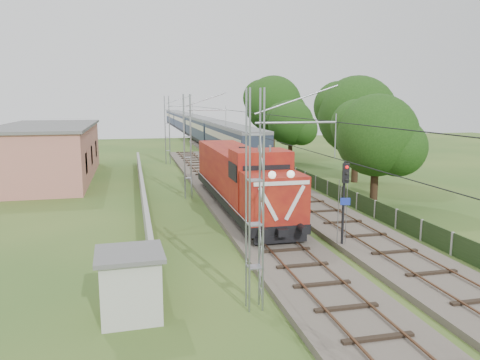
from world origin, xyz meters
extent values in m
plane|color=#29501E|center=(0.00, 0.00, 0.00)|extent=(140.00, 140.00, 0.00)
cube|color=#6B6054|center=(0.00, 7.00, 0.15)|extent=(4.20, 70.00, 0.30)
cube|color=black|center=(0.00, 7.00, 0.35)|extent=(2.40, 70.00, 0.10)
cube|color=brown|center=(-0.85, 7.00, 0.42)|extent=(0.08, 70.00, 0.05)
cube|color=brown|center=(0.85, 7.00, 0.42)|extent=(0.08, 70.00, 0.05)
cube|color=#6B6054|center=(5.00, 20.00, 0.15)|extent=(4.20, 80.00, 0.30)
cube|color=black|center=(5.00, 20.00, 0.35)|extent=(2.40, 80.00, 0.10)
cube|color=brown|center=(4.15, 20.00, 0.42)|extent=(0.08, 80.00, 0.05)
cube|color=brown|center=(5.85, 20.00, 0.42)|extent=(0.08, 80.00, 0.05)
cylinder|color=gray|center=(-1.50, -8.00, 6.80)|extent=(3.00, 0.08, 0.08)
cylinder|color=gray|center=(-1.50, 12.00, 6.80)|extent=(3.00, 0.08, 0.08)
cylinder|color=gray|center=(-1.50, 32.00, 6.80)|extent=(3.00, 0.08, 0.08)
cylinder|color=black|center=(0.00, 12.00, 5.50)|extent=(0.03, 70.00, 0.03)
cylinder|color=black|center=(0.00, 12.00, 6.80)|extent=(0.03, 70.00, 0.03)
cube|color=#9E9E99|center=(-6.50, 12.00, 0.75)|extent=(0.25, 40.00, 1.50)
cube|color=#BF7166|center=(-15.00, 24.00, 2.50)|extent=(8.00, 20.00, 5.00)
cube|color=#606060|center=(-15.00, 24.00, 5.10)|extent=(8.40, 20.40, 0.25)
cube|color=black|center=(-11.05, 18.00, 2.20)|extent=(0.10, 1.60, 1.80)
cube|color=black|center=(-11.05, 24.00, 2.20)|extent=(0.10, 1.60, 1.80)
cube|color=black|center=(-11.05, 30.00, 2.20)|extent=(0.10, 1.60, 1.80)
cube|color=black|center=(8.00, 3.00, 0.60)|extent=(0.05, 32.00, 1.15)
cube|color=#9E9E99|center=(8.00, 18.00, 0.60)|extent=(0.12, 0.12, 1.20)
cube|color=black|center=(0.00, 7.17, 1.04)|extent=(3.22, 18.23, 0.54)
cube|color=black|center=(0.00, 1.27, 0.72)|extent=(2.36, 3.86, 0.54)
cube|color=black|center=(0.00, 13.07, 0.72)|extent=(2.36, 3.86, 0.54)
cube|color=black|center=(0.00, -1.84, 0.61)|extent=(2.79, 0.27, 0.38)
cube|color=#A12A12|center=(0.00, -0.60, 2.54)|extent=(3.11, 2.68, 2.47)
sphere|color=white|center=(-0.48, -1.89, 3.93)|extent=(0.39, 0.39, 0.39)
sphere|color=white|center=(0.48, -1.89, 3.93)|extent=(0.39, 0.39, 0.39)
cube|color=silver|center=(-0.70, -1.96, 2.49)|extent=(1.08, 0.06, 1.79)
cube|color=silver|center=(0.70, -1.96, 2.49)|extent=(1.08, 0.06, 1.79)
cube|color=silver|center=(0.00, -1.96, 3.51)|extent=(2.90, 0.06, 0.19)
cube|color=#A12A12|center=(0.00, 2.02, 3.02)|extent=(3.22, 2.57, 3.43)
cube|color=black|center=(0.00, 0.72, 3.56)|extent=(2.68, 0.06, 0.97)
cube|color=#A12A12|center=(0.00, 9.80, 2.70)|extent=(3.00, 12.97, 2.79)
cylinder|color=black|center=(0.00, 6.53, 4.26)|extent=(0.47, 0.47, 0.43)
cylinder|color=gray|center=(-0.32, 1.17, 4.90)|extent=(0.13, 0.13, 0.38)
cylinder|color=gray|center=(0.32, 1.17, 4.90)|extent=(0.13, 0.13, 0.38)
cube|color=black|center=(5.00, 32.61, 0.93)|extent=(3.11, 23.61, 0.54)
cube|color=#2A3046|center=(5.00, 32.61, 2.65)|extent=(3.22, 23.61, 2.90)
cube|color=#C1BB95|center=(5.00, 32.61, 3.19)|extent=(3.26, 22.66, 0.80)
cube|color=slate|center=(5.00, 32.61, 4.26)|extent=(3.27, 23.61, 0.38)
cube|color=black|center=(5.00, 57.29, 0.93)|extent=(3.11, 23.61, 0.54)
cube|color=#2A3046|center=(5.00, 57.29, 2.65)|extent=(3.22, 23.61, 2.90)
cube|color=#C1BB95|center=(5.00, 57.29, 3.19)|extent=(3.26, 22.66, 0.80)
cube|color=slate|center=(5.00, 57.29, 4.26)|extent=(3.27, 23.61, 0.38)
cube|color=black|center=(5.00, 81.97, 0.93)|extent=(3.11, 23.61, 0.54)
cube|color=#2A3046|center=(5.00, 81.97, 2.65)|extent=(3.22, 23.61, 2.90)
cube|color=#C1BB95|center=(5.00, 81.97, 3.19)|extent=(3.26, 22.66, 0.80)
cube|color=slate|center=(5.00, 81.97, 4.26)|extent=(3.27, 23.61, 0.38)
cube|color=black|center=(5.00, 106.65, 0.93)|extent=(3.11, 23.61, 0.54)
cube|color=#2A3046|center=(5.00, 106.65, 2.65)|extent=(3.22, 23.61, 2.90)
cube|color=#C1BB95|center=(5.00, 106.65, 3.19)|extent=(3.26, 22.66, 0.80)
cube|color=slate|center=(5.00, 106.65, 4.26)|extent=(3.27, 23.61, 0.38)
cylinder|color=black|center=(3.14, -2.37, 2.26)|extent=(0.13, 0.13, 4.53)
cube|color=black|center=(3.14, -2.51, 3.98)|extent=(0.36, 0.27, 1.00)
sphere|color=red|center=(3.14, -2.62, 4.30)|extent=(0.16, 0.16, 0.16)
sphere|color=black|center=(3.14, -2.62, 3.98)|extent=(0.16, 0.16, 0.16)
sphere|color=black|center=(3.14, -2.62, 3.67)|extent=(0.16, 0.16, 0.16)
cube|color=#1A2E9F|center=(3.19, -2.48, 2.54)|extent=(0.49, 0.17, 0.36)
cube|color=beige|center=(-7.40, -7.67, 1.12)|extent=(2.10, 2.10, 2.23)
cube|color=#606060|center=(-7.40, -7.67, 2.33)|extent=(2.42, 2.42, 0.15)
cylinder|color=#392317|center=(9.91, 6.68, 1.80)|extent=(0.55, 0.55, 3.60)
sphere|color=#17360E|center=(9.91, 6.68, 5.07)|extent=(5.89, 5.89, 5.89)
sphere|color=#17360E|center=(11.09, 5.79, 4.25)|extent=(4.12, 4.12, 4.12)
sphere|color=#17360E|center=(8.88, 7.71, 5.72)|extent=(3.83, 3.83, 3.83)
cylinder|color=#392317|center=(12.91, 15.65, 2.19)|extent=(0.61, 0.61, 4.37)
sphere|color=#17360E|center=(12.91, 15.65, 6.16)|extent=(7.16, 7.16, 7.16)
sphere|color=#17360E|center=(14.34, 14.58, 5.17)|extent=(5.01, 5.01, 5.01)
sphere|color=#17360E|center=(11.66, 16.90, 6.96)|extent=(4.65, 4.65, 4.65)
cylinder|color=#392317|center=(11.81, 30.64, 1.70)|extent=(0.54, 0.54, 3.40)
sphere|color=#17360E|center=(11.81, 30.64, 4.79)|extent=(5.56, 5.56, 5.56)
sphere|color=#17360E|center=(12.92, 29.81, 4.01)|extent=(3.89, 3.89, 3.89)
sphere|color=#17360E|center=(10.84, 31.61, 5.40)|extent=(3.61, 3.61, 3.61)
cylinder|color=#392317|center=(12.62, 40.53, 2.45)|extent=(0.59, 0.59, 4.90)
sphere|color=#17360E|center=(12.62, 40.53, 6.91)|extent=(8.02, 8.02, 8.02)
sphere|color=#17360E|center=(14.22, 39.33, 5.80)|extent=(5.62, 5.62, 5.62)
sphere|color=#17360E|center=(11.21, 41.93, 7.80)|extent=(5.22, 5.22, 5.22)
camera|label=1|loc=(-7.18, -23.64, 7.61)|focal=35.00mm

